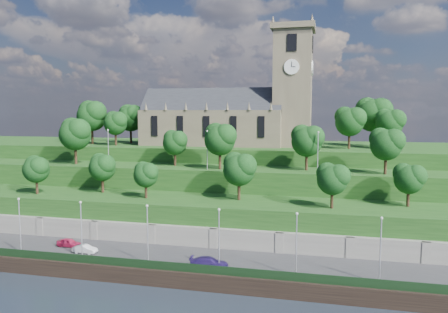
% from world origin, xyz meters
% --- Properties ---
extents(ground, '(320.00, 320.00, 0.00)m').
position_xyz_m(ground, '(0.00, 0.00, 0.00)').
color(ground, '#1B222C').
rests_on(ground, ground).
extents(promenade, '(160.00, 12.00, 2.00)m').
position_xyz_m(promenade, '(0.00, 6.00, 1.00)').
color(promenade, '#2D2D30').
rests_on(promenade, ground).
extents(quay_wall, '(160.00, 0.50, 2.20)m').
position_xyz_m(quay_wall, '(0.00, -0.05, 1.10)').
color(quay_wall, black).
rests_on(quay_wall, ground).
extents(fence, '(160.00, 0.10, 1.20)m').
position_xyz_m(fence, '(0.00, 0.60, 2.60)').
color(fence, black).
rests_on(fence, promenade).
extents(retaining_wall, '(160.00, 2.10, 5.00)m').
position_xyz_m(retaining_wall, '(0.00, 11.97, 2.50)').
color(retaining_wall, slate).
rests_on(retaining_wall, ground).
extents(embankment_lower, '(160.00, 12.00, 8.00)m').
position_xyz_m(embankment_lower, '(0.00, 18.00, 4.00)').
color(embankment_lower, '#193F15').
rests_on(embankment_lower, ground).
extents(embankment_upper, '(160.00, 10.00, 12.00)m').
position_xyz_m(embankment_upper, '(0.00, 29.00, 6.00)').
color(embankment_upper, '#193F15').
rests_on(embankment_upper, ground).
extents(hilltop, '(160.00, 32.00, 15.00)m').
position_xyz_m(hilltop, '(0.00, 50.00, 7.50)').
color(hilltop, '#193F15').
rests_on(hilltop, ground).
extents(church, '(38.60, 12.35, 27.60)m').
position_xyz_m(church, '(0.79, 45.98, 22.52)').
color(church, brown).
rests_on(church, hilltop).
extents(trees_lower, '(67.87, 8.73, 7.99)m').
position_xyz_m(trees_lower, '(1.79, 18.14, 12.84)').
color(trees_lower, black).
rests_on(trees_lower, embankment_lower).
extents(trees_upper, '(66.17, 8.27, 9.49)m').
position_xyz_m(trees_upper, '(0.34, 28.05, 17.80)').
color(trees_upper, black).
rests_on(trees_upper, embankment_upper).
extents(trees_hilltop, '(73.47, 16.25, 10.85)m').
position_xyz_m(trees_hilltop, '(1.49, 45.13, 21.55)').
color(trees_hilltop, black).
rests_on(trees_hilltop, hilltop).
extents(lamp_posts_promenade, '(60.36, 0.36, 8.23)m').
position_xyz_m(lamp_posts_promenade, '(-2.00, 2.50, 6.73)').
color(lamp_posts_promenade, '#B2B2B7').
rests_on(lamp_posts_promenade, promenade).
extents(lamp_posts_upper, '(40.36, 0.36, 7.28)m').
position_xyz_m(lamp_posts_upper, '(-0.00, 26.00, 16.24)').
color(lamp_posts_upper, '#B2B2B7').
rests_on(lamp_posts_upper, embankment_upper).
extents(car_left, '(3.84, 1.76, 1.28)m').
position_xyz_m(car_left, '(-16.86, 6.76, 2.64)').
color(car_left, '#AE1D44').
rests_on(car_left, promenade).
extents(car_middle, '(3.71, 1.45, 1.20)m').
position_xyz_m(car_middle, '(-12.81, 4.60, 2.60)').
color(car_middle, '#B4B5B9').
rests_on(car_middle, promenade).
extents(car_right, '(5.36, 2.62, 1.50)m').
position_xyz_m(car_right, '(6.62, 2.64, 2.75)').
color(car_right, '#251751').
rests_on(car_right, promenade).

